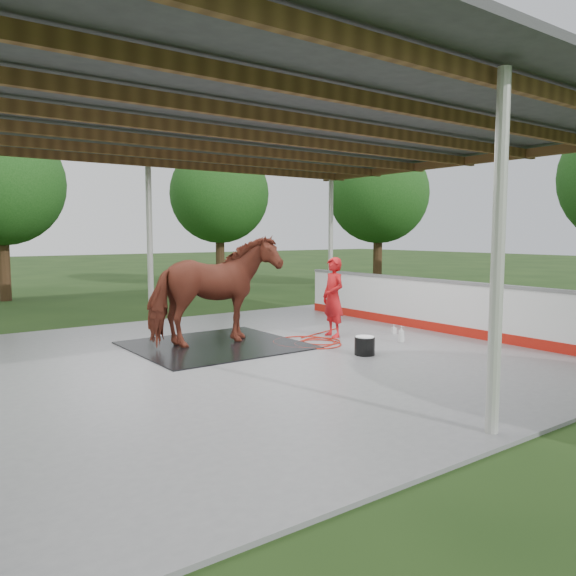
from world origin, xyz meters
TOP-DOWN VIEW (x-y plane):
  - ground at (0.00, 0.00)m, footprint 100.00×100.00m
  - concrete_slab at (0.00, 0.00)m, footprint 12.00×10.00m
  - pavilion_structure at (0.00, -0.00)m, footprint 12.60×10.60m
  - dasher_board at (4.60, 0.00)m, footprint 0.16×8.00m
  - tree_belt at (0.30, 0.90)m, footprint 28.00×28.00m
  - rubber_mat at (-0.14, 1.25)m, footprint 3.06×2.87m
  - horse at (-0.14, 1.25)m, footprint 2.50×1.18m
  - handler at (2.32, 0.64)m, footprint 0.46×0.65m
  - wash_bucket at (1.61, -1.05)m, footprint 0.36×0.36m
  - soap_bottle_a at (2.97, -0.67)m, footprint 0.15×0.15m
  - soap_bottle_b at (3.59, 0.11)m, footprint 0.11×0.11m
  - hose_coil at (1.53, 0.37)m, footprint 2.22×1.63m

SIDE VIEW (x-z plane):
  - ground at x=0.00m, z-range 0.00..0.00m
  - concrete_slab at x=0.00m, z-range 0.00..0.05m
  - rubber_mat at x=-0.14m, z-range 0.05..0.07m
  - hose_coil at x=1.53m, z-range 0.05..0.07m
  - soap_bottle_b at x=3.59m, z-range 0.05..0.25m
  - soap_bottle_a at x=2.97m, z-range 0.05..0.38m
  - wash_bucket at x=1.61m, z-range 0.05..0.39m
  - dasher_board at x=4.60m, z-range 0.02..1.17m
  - handler at x=2.32m, z-range 0.05..1.71m
  - horse at x=-0.14m, z-range 0.07..2.17m
  - tree_belt at x=0.30m, z-range 0.89..6.69m
  - pavilion_structure at x=0.00m, z-range 1.94..5.99m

